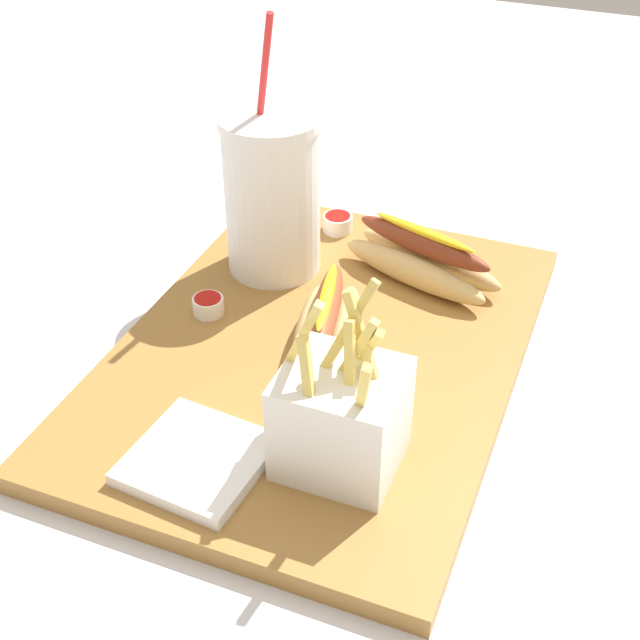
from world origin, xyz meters
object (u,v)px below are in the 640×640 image
object	(u,v)px
hot_dog_2	(326,329)
napkin_stack	(198,460)
hot_dog_1	(422,259)
soda_cup	(272,194)
fries_basket	(341,417)
ketchup_cup_2	(338,222)
ketchup_cup_1	(208,305)

from	to	relation	value
hot_dog_2	napkin_stack	xyz separation A→B (m)	(0.17, -0.04, -0.02)
napkin_stack	hot_dog_1	bearing A→B (deg)	165.02
soda_cup	fries_basket	size ratio (longest dim) A/B	1.70
soda_cup	fries_basket	bearing A→B (deg)	34.38
hot_dog_1	napkin_stack	distance (m)	0.34
soda_cup	hot_dog_1	size ratio (longest dim) A/B	1.49
soda_cup	napkin_stack	bearing A→B (deg)	12.37
hot_dog_2	fries_basket	bearing A→B (deg)	25.99
fries_basket	soda_cup	bearing A→B (deg)	-145.62
soda_cup	hot_dog_1	world-z (taller)	soda_cup
hot_dog_2	napkin_stack	bearing A→B (deg)	-13.45
ketchup_cup_2	ketchup_cup_1	bearing A→B (deg)	-17.35
soda_cup	ketchup_cup_1	xyz separation A→B (m)	(0.10, -0.02, -0.08)
fries_basket	ketchup_cup_2	size ratio (longest dim) A/B	4.81
fries_basket	hot_dog_2	xyz separation A→B (m)	(-0.13, -0.06, -0.02)
hot_dog_1	ketchup_cup_2	xyz separation A→B (m)	(-0.06, -0.11, -0.01)
fries_basket	ketchup_cup_1	xyz separation A→B (m)	(-0.14, -0.19, -0.04)
soda_cup	hot_dog_2	world-z (taller)	soda_cup
hot_dog_2	soda_cup	bearing A→B (deg)	-138.16
ketchup_cup_1	hot_dog_1	bearing A→B (deg)	128.23
hot_dog_2	ketchup_cup_2	world-z (taller)	hot_dog_2
hot_dog_2	ketchup_cup_2	size ratio (longest dim) A/B	4.80
hot_dog_2	ketchup_cup_1	size ratio (longest dim) A/B	5.18
soda_cup	hot_dog_2	size ratio (longest dim) A/B	1.70
soda_cup	hot_dog_1	xyz separation A→B (m)	(-0.03, 0.15, -0.06)
napkin_stack	ketchup_cup_2	bearing A→B (deg)	-175.93
soda_cup	napkin_stack	distance (m)	0.31
fries_basket	hot_dog_1	world-z (taller)	fries_basket
soda_cup	hot_dog_1	bearing A→B (deg)	102.93
soda_cup	hot_dog_2	bearing A→B (deg)	41.84
fries_basket	napkin_stack	world-z (taller)	fries_basket
hot_dog_1	hot_dog_2	xyz separation A→B (m)	(0.15, -0.05, 0.00)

